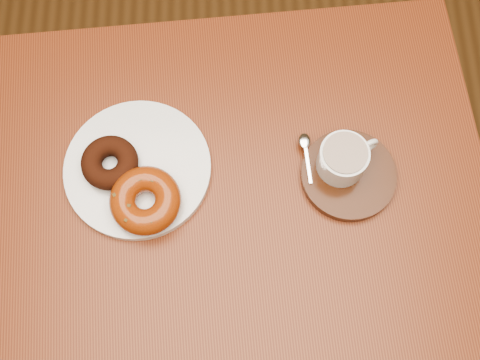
{
  "coord_description": "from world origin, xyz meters",
  "views": [
    {
      "loc": [
        -0.28,
        -0.01,
        1.79
      ],
      "look_at": [
        -0.28,
        0.32,
        0.85
      ],
      "focal_mm": 45.0,
      "sensor_mm": 36.0,
      "label": 1
    }
  ],
  "objects_px": {
    "saucer": "(348,175)",
    "cafe_table": "(229,207)",
    "donut_plate": "(138,169)",
    "coffee_cup": "(344,158)"
  },
  "relations": [
    {
      "from": "saucer",
      "to": "coffee_cup",
      "type": "relative_size",
      "value": 1.56
    },
    {
      "from": "donut_plate",
      "to": "coffee_cup",
      "type": "height_order",
      "value": "coffee_cup"
    },
    {
      "from": "cafe_table",
      "to": "coffee_cup",
      "type": "bearing_deg",
      "value": 2.95
    },
    {
      "from": "cafe_table",
      "to": "donut_plate",
      "type": "height_order",
      "value": "donut_plate"
    },
    {
      "from": "donut_plate",
      "to": "cafe_table",
      "type": "bearing_deg",
      "value": -10.5
    },
    {
      "from": "donut_plate",
      "to": "coffee_cup",
      "type": "distance_m",
      "value": 0.34
    },
    {
      "from": "donut_plate",
      "to": "saucer",
      "type": "distance_m",
      "value": 0.36
    },
    {
      "from": "donut_plate",
      "to": "saucer",
      "type": "height_order",
      "value": "saucer"
    },
    {
      "from": "cafe_table",
      "to": "donut_plate",
      "type": "xyz_separation_m",
      "value": [
        -0.15,
        0.03,
        0.14
      ]
    },
    {
      "from": "saucer",
      "to": "cafe_table",
      "type": "bearing_deg",
      "value": -177.42
    }
  ]
}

